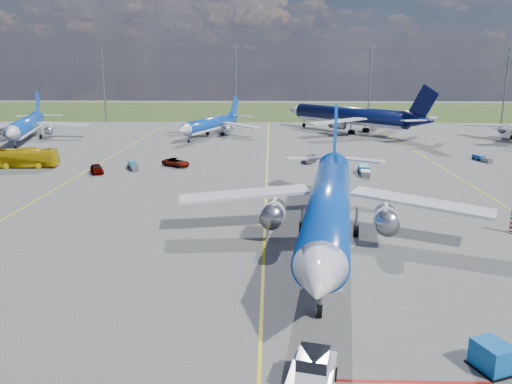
{
  "coord_description": "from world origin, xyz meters",
  "views": [
    {
      "loc": [
        0.55,
        -42.58,
        17.24
      ],
      "look_at": [
        -0.96,
        8.87,
        4.0
      ],
      "focal_mm": 35.0,
      "sensor_mm": 36.0,
      "label": 1
    }
  ],
  "objects_px": {
    "bg_jet_nnw": "(211,136)",
    "bg_jet_n": "(349,132)",
    "service_car_b": "(176,162)",
    "baggage_tug_w": "(364,171)",
    "uld_container": "(492,356)",
    "baggage_tug_c": "(133,166)",
    "apron_bus": "(22,158)",
    "main_airliner": "(327,243)",
    "service_car_a": "(97,169)",
    "baggage_tug_e": "(482,159)",
    "pushback_tug": "(312,378)",
    "bg_jet_nw": "(28,140)",
    "service_car_c": "(309,159)"
  },
  "relations": [
    {
      "from": "bg_jet_nnw",
      "to": "baggage_tug_c",
      "type": "bearing_deg",
      "value": -82.51
    },
    {
      "from": "service_car_a",
      "to": "baggage_tug_c",
      "type": "bearing_deg",
      "value": 11.14
    },
    {
      "from": "bg_jet_nw",
      "to": "baggage_tug_c",
      "type": "distance_m",
      "value": 45.69
    },
    {
      "from": "service_car_c",
      "to": "uld_container",
      "type": "bearing_deg",
      "value": -61.27
    },
    {
      "from": "main_airliner",
      "to": "uld_container",
      "type": "height_order",
      "value": "main_airliner"
    },
    {
      "from": "bg_jet_nw",
      "to": "bg_jet_nnw",
      "type": "relative_size",
      "value": 1.16
    },
    {
      "from": "uld_container",
      "to": "service_car_a",
      "type": "distance_m",
      "value": 66.82
    },
    {
      "from": "pushback_tug",
      "to": "apron_bus",
      "type": "bearing_deg",
      "value": 140.34
    },
    {
      "from": "baggage_tug_e",
      "to": "service_car_b",
      "type": "bearing_deg",
      "value": 170.93
    },
    {
      "from": "bg_jet_nw",
      "to": "baggage_tug_e",
      "type": "xyz_separation_m",
      "value": [
        95.19,
        -22.68,
        0.46
      ]
    },
    {
      "from": "service_car_b",
      "to": "baggage_tug_e",
      "type": "xyz_separation_m",
      "value": [
        55.06,
        6.63,
        -0.26
      ]
    },
    {
      "from": "service_car_a",
      "to": "baggage_tug_c",
      "type": "xyz_separation_m",
      "value": [
        4.97,
        3.77,
        -0.26
      ]
    },
    {
      "from": "bg_jet_n",
      "to": "baggage_tug_c",
      "type": "relative_size",
      "value": 10.0
    },
    {
      "from": "baggage_tug_w",
      "to": "uld_container",
      "type": "bearing_deg",
      "value": -87.04
    },
    {
      "from": "service_car_b",
      "to": "service_car_c",
      "type": "bearing_deg",
      "value": -45.4
    },
    {
      "from": "baggage_tug_w",
      "to": "bg_jet_nnw",
      "type": "bearing_deg",
      "value": 130.19
    },
    {
      "from": "bg_jet_nw",
      "to": "baggage_tug_e",
      "type": "bearing_deg",
      "value": -28.42
    },
    {
      "from": "service_car_c",
      "to": "main_airliner",
      "type": "bearing_deg",
      "value": -68.42
    },
    {
      "from": "bg_jet_nnw",
      "to": "service_car_c",
      "type": "relative_size",
      "value": 7.44
    },
    {
      "from": "uld_container",
      "to": "service_car_b",
      "type": "distance_m",
      "value": 65.39
    },
    {
      "from": "bg_jet_nw",
      "to": "service_car_a",
      "type": "xyz_separation_m",
      "value": [
        28.24,
        -35.14,
        0.75
      ]
    },
    {
      "from": "bg_jet_nw",
      "to": "main_airliner",
      "type": "distance_m",
      "value": 91.44
    },
    {
      "from": "bg_jet_n",
      "to": "uld_container",
      "type": "relative_size",
      "value": 23.1
    },
    {
      "from": "apron_bus",
      "to": "baggage_tug_w",
      "type": "height_order",
      "value": "apron_bus"
    },
    {
      "from": "bg_jet_nnw",
      "to": "service_car_b",
      "type": "relative_size",
      "value": 6.49
    },
    {
      "from": "uld_container",
      "to": "service_car_a",
      "type": "xyz_separation_m",
      "value": [
        -41.16,
        52.64,
        -0.08
      ]
    },
    {
      "from": "bg_jet_nw",
      "to": "baggage_tug_e",
      "type": "distance_m",
      "value": 97.85
    },
    {
      "from": "baggage_tug_w",
      "to": "baggage_tug_e",
      "type": "bearing_deg",
      "value": 32.58
    },
    {
      "from": "apron_bus",
      "to": "service_car_c",
      "type": "xyz_separation_m",
      "value": [
        49.52,
        5.77,
        -0.99
      ]
    },
    {
      "from": "service_car_a",
      "to": "service_car_c",
      "type": "height_order",
      "value": "service_car_a"
    },
    {
      "from": "bg_jet_nnw",
      "to": "uld_container",
      "type": "relative_size",
      "value": 16.24
    },
    {
      "from": "uld_container",
      "to": "baggage_tug_c",
      "type": "bearing_deg",
      "value": 100.72
    },
    {
      "from": "service_car_b",
      "to": "baggage_tug_w",
      "type": "relative_size",
      "value": 0.91
    },
    {
      "from": "pushback_tug",
      "to": "apron_bus",
      "type": "distance_m",
      "value": 74.29
    },
    {
      "from": "main_airliner",
      "to": "service_car_b",
      "type": "distance_m",
      "value": 43.71
    },
    {
      "from": "baggage_tug_c",
      "to": "baggage_tug_e",
      "type": "height_order",
      "value": "baggage_tug_c"
    },
    {
      "from": "bg_jet_nnw",
      "to": "bg_jet_n",
      "type": "relative_size",
      "value": 0.7
    },
    {
      "from": "baggage_tug_w",
      "to": "apron_bus",
      "type": "bearing_deg",
      "value": -178.55
    },
    {
      "from": "bg_jet_nw",
      "to": "service_car_b",
      "type": "xyz_separation_m",
      "value": [
        40.13,
        -29.31,
        0.72
      ]
    },
    {
      "from": "main_airliner",
      "to": "service_car_a",
      "type": "height_order",
      "value": "main_airliner"
    },
    {
      "from": "uld_container",
      "to": "baggage_tug_e",
      "type": "xyz_separation_m",
      "value": [
        25.78,
        65.1,
        -0.37
      ]
    },
    {
      "from": "apron_bus",
      "to": "service_car_b",
      "type": "bearing_deg",
      "value": -90.62
    },
    {
      "from": "bg_jet_n",
      "to": "service_car_a",
      "type": "height_order",
      "value": "bg_jet_n"
    },
    {
      "from": "bg_jet_nnw",
      "to": "baggage_tug_c",
      "type": "relative_size",
      "value": 7.03
    },
    {
      "from": "bg_jet_nnw",
      "to": "uld_container",
      "type": "height_order",
      "value": "bg_jet_nnw"
    },
    {
      "from": "uld_container",
      "to": "baggage_tug_c",
      "type": "xyz_separation_m",
      "value": [
        -36.19,
        56.41,
        -0.34
      ]
    },
    {
      "from": "bg_jet_n",
      "to": "pushback_tug",
      "type": "relative_size",
      "value": 7.59
    },
    {
      "from": "main_airliner",
      "to": "apron_bus",
      "type": "distance_m",
      "value": 60.29
    },
    {
      "from": "bg_jet_nnw",
      "to": "pushback_tug",
      "type": "xyz_separation_m",
      "value": [
        16.94,
        -98.04,
        0.84
      ]
    },
    {
      "from": "baggage_tug_w",
      "to": "service_car_a",
      "type": "bearing_deg",
      "value": -174.26
    }
  ]
}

